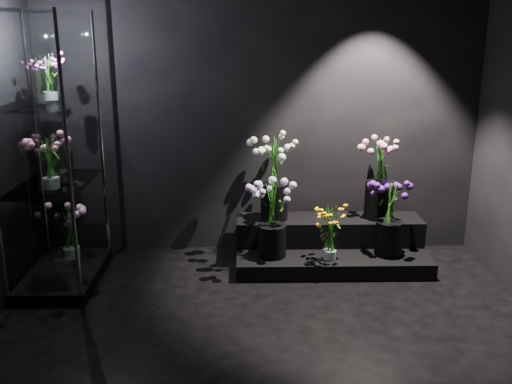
{
  "coord_description": "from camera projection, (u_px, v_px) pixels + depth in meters",
  "views": [
    {
      "loc": [
        -0.14,
        -3.18,
        2.08
      ],
      "look_at": [
        -0.05,
        1.2,
        0.79
      ],
      "focal_mm": 40.0,
      "sensor_mm": 36.0,
      "label": 1
    }
  ],
  "objects": [
    {
      "name": "floor",
      "position": [
        268.0,
        364.0,
        3.63
      ],
      "size": [
        4.0,
        4.0,
        0.0
      ],
      "primitive_type": "plane",
      "color": "black",
      "rests_on": "ground"
    },
    {
      "name": "wall_back",
      "position": [
        260.0,
        103.0,
        5.16
      ],
      "size": [
        4.0,
        0.0,
        4.0
      ],
      "primitive_type": "plane",
      "rotation": [
        1.57,
        0.0,
        0.0
      ],
      "color": "black",
      "rests_on": "floor"
    },
    {
      "name": "bouquet_lilac",
      "position": [
        272.0,
        214.0,
        4.87
      ],
      "size": [
        0.36,
        0.36,
        0.68
      ],
      "rotation": [
        0.0,
        0.0,
        0.01
      ],
      "color": "black",
      "rests_on": "display_riser"
    },
    {
      "name": "display_case",
      "position": [
        52.0,
        154.0,
        4.53
      ],
      "size": [
        0.6,
        1.0,
        2.19
      ],
      "color": "black",
      "rests_on": "floor"
    },
    {
      "name": "bouquet_case_base_pink",
      "position": [
        70.0,
        229.0,
        4.98
      ],
      "size": [
        0.32,
        0.32,
        0.5
      ],
      "rotation": [
        0.0,
        0.0,
        0.01
      ],
      "color": "white",
      "rests_on": "display_case"
    },
    {
      "name": "wall_front",
      "position": [
        306.0,
        329.0,
        1.32
      ],
      "size": [
        4.0,
        0.0,
        4.0
      ],
      "primitive_type": "plane",
      "rotation": [
        -1.57,
        0.0,
        0.0
      ],
      "color": "black",
      "rests_on": "floor"
    },
    {
      "name": "bouquet_case_pink",
      "position": [
        49.0,
        161.0,
        4.38
      ],
      "size": [
        0.4,
        0.4,
        0.41
      ],
      "rotation": [
        0.0,
        0.0,
        0.35
      ],
      "color": "white",
      "rests_on": "display_case"
    },
    {
      "name": "display_riser",
      "position": [
        330.0,
        244.0,
        5.2
      ],
      "size": [
        1.7,
        0.75,
        0.38
      ],
      "color": "black",
      "rests_on": "floor"
    },
    {
      "name": "bouquet_case_magenta",
      "position": [
        49.0,
        76.0,
        4.51
      ],
      "size": [
        0.23,
        0.23,
        0.37
      ],
      "rotation": [
        0.0,
        0.0,
        0.2
      ],
      "color": "white",
      "rests_on": "display_case"
    },
    {
      "name": "bouquet_orange_bells",
      "position": [
        331.0,
        232.0,
        4.84
      ],
      "size": [
        0.33,
        0.33,
        0.48
      ],
      "rotation": [
        0.0,
        0.0,
        -0.34
      ],
      "color": "white",
      "rests_on": "display_riser"
    },
    {
      "name": "bouquet_purple",
      "position": [
        390.0,
        213.0,
        4.9
      ],
      "size": [
        0.34,
        0.34,
        0.68
      ],
      "rotation": [
        0.0,
        0.0,
        0.03
      ],
      "color": "black",
      "rests_on": "display_riser"
    },
    {
      "name": "bouquet_cream_roses",
      "position": [
        274.0,
        172.0,
        5.09
      ],
      "size": [
        0.45,
        0.45,
        0.76
      ],
      "rotation": [
        0.0,
        0.0,
        -0.19
      ],
      "color": "black",
      "rests_on": "display_riser"
    },
    {
      "name": "bouquet_pink_roses",
      "position": [
        380.0,
        171.0,
        5.11
      ],
      "size": [
        0.43,
        0.43,
        0.77
      ],
      "rotation": [
        0.0,
        0.0,
        -0.2
      ],
      "color": "black",
      "rests_on": "display_riser"
    }
  ]
}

